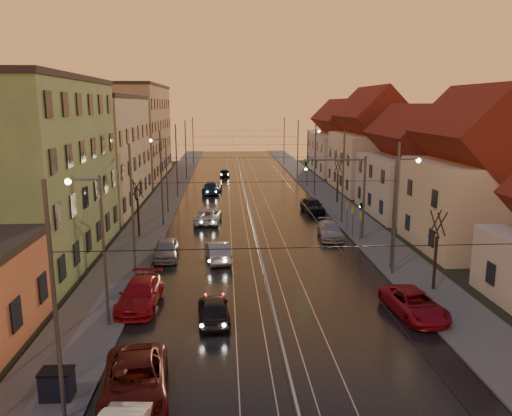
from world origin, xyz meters
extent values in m
plane|color=black|center=(0.00, 0.00, 0.00)|extent=(160.00, 160.00, 0.00)
cube|color=black|center=(0.00, 40.00, 0.02)|extent=(16.00, 120.00, 0.04)
cube|color=#4C4C4C|center=(-10.00, 40.00, 0.07)|extent=(4.00, 120.00, 0.15)
cube|color=#4C4C4C|center=(10.00, 40.00, 0.07)|extent=(4.00, 120.00, 0.15)
cube|color=gray|center=(-2.20, 40.00, 0.06)|extent=(0.06, 120.00, 0.03)
cube|color=gray|center=(-0.77, 40.00, 0.06)|extent=(0.06, 120.00, 0.03)
cube|color=gray|center=(0.77, 40.00, 0.06)|extent=(0.06, 120.00, 0.03)
cube|color=gray|center=(2.20, 40.00, 0.06)|extent=(0.06, 120.00, 0.03)
cube|color=#5F8A58|center=(-17.50, 14.00, 6.50)|extent=(10.00, 18.00, 13.00)
cube|color=#B5A78C|center=(-17.50, 34.00, 6.00)|extent=(10.00, 20.00, 12.00)
cube|color=tan|center=(-17.50, 58.00, 7.00)|extent=(10.00, 24.00, 14.00)
cube|color=beige|center=(17.00, 15.00, 3.50)|extent=(8.50, 10.00, 7.00)
pyramid|color=#5A1F14|center=(17.00, 15.00, 8.90)|extent=(8.67, 10.20, 3.80)
cube|color=beige|center=(17.00, 28.00, 3.00)|extent=(9.00, 12.00, 6.00)
pyramid|color=#5A1F14|center=(17.00, 28.00, 7.60)|extent=(9.18, 12.24, 3.20)
cube|color=beige|center=(17.00, 43.00, 3.75)|extent=(9.00, 14.00, 7.50)
pyramid|color=#5A1F14|center=(17.00, 43.00, 9.50)|extent=(9.18, 14.28, 4.00)
cube|color=beige|center=(17.00, 61.00, 3.25)|extent=(9.00, 16.00, 6.50)
pyramid|color=#5A1F14|center=(17.00, 61.00, 8.25)|extent=(9.18, 16.32, 3.50)
cylinder|color=#595B60|center=(-8.60, -6.00, 4.50)|extent=(0.16, 0.16, 9.00)
cylinder|color=#595B60|center=(-8.60, 9.00, 4.50)|extent=(0.16, 0.16, 9.00)
cylinder|color=#595B60|center=(8.60, 9.00, 4.50)|extent=(0.16, 0.16, 9.00)
cylinder|color=#595B60|center=(-8.60, 24.00, 4.50)|extent=(0.16, 0.16, 9.00)
cylinder|color=#595B60|center=(8.60, 24.00, 4.50)|extent=(0.16, 0.16, 9.00)
cylinder|color=#595B60|center=(-8.60, 39.00, 4.50)|extent=(0.16, 0.16, 9.00)
cylinder|color=#595B60|center=(8.60, 39.00, 4.50)|extent=(0.16, 0.16, 9.00)
cylinder|color=#595B60|center=(-8.60, 54.00, 4.50)|extent=(0.16, 0.16, 9.00)
cylinder|color=#595B60|center=(8.60, 54.00, 4.50)|extent=(0.16, 0.16, 9.00)
cylinder|color=#595B60|center=(-8.60, 72.00, 4.50)|extent=(0.16, 0.16, 9.00)
cylinder|color=#595B60|center=(8.60, 72.00, 4.50)|extent=(0.16, 0.16, 9.00)
cylinder|color=#595B60|center=(-8.80, 2.00, 4.00)|extent=(0.14, 0.14, 8.00)
cylinder|color=#595B60|center=(-9.60, 2.00, 7.80)|extent=(1.60, 0.10, 0.10)
sphere|color=#FFD88C|center=(-10.32, 2.00, 7.70)|extent=(0.32, 0.32, 0.32)
cylinder|color=#595B60|center=(8.80, 10.00, 4.00)|extent=(0.14, 0.14, 8.00)
cylinder|color=#595B60|center=(9.60, 10.00, 7.80)|extent=(1.60, 0.10, 0.10)
sphere|color=#FFD88C|center=(10.32, 10.00, 7.70)|extent=(0.32, 0.32, 0.32)
cylinder|color=#595B60|center=(-8.80, 30.00, 4.00)|extent=(0.14, 0.14, 8.00)
cylinder|color=#595B60|center=(-9.60, 30.00, 7.80)|extent=(1.60, 0.10, 0.10)
sphere|color=#FFD88C|center=(-10.32, 30.00, 7.70)|extent=(0.32, 0.32, 0.32)
cylinder|color=#595B60|center=(8.80, 46.00, 4.00)|extent=(0.14, 0.14, 8.00)
cylinder|color=#595B60|center=(9.60, 46.00, 7.80)|extent=(1.60, 0.10, 0.10)
sphere|color=#FFD88C|center=(10.32, 46.00, 7.70)|extent=(0.32, 0.32, 0.32)
cylinder|color=#595B60|center=(9.00, 18.00, 3.60)|extent=(0.20, 0.20, 7.20)
cylinder|color=#595B60|center=(6.40, 18.00, 6.90)|extent=(5.20, 0.14, 0.14)
imported|color=black|center=(4.00, 18.00, 6.30)|extent=(0.15, 0.18, 0.90)
sphere|color=#19FF3F|center=(4.00, 17.88, 6.15)|extent=(0.20, 0.20, 0.20)
cylinder|color=black|center=(-10.20, 20.00, 1.75)|extent=(0.18, 0.18, 3.50)
cylinder|color=black|center=(-9.97, 20.09, 4.30)|extent=(0.37, 0.92, 1.61)
cylinder|color=black|center=(-10.29, 20.23, 4.30)|extent=(0.91, 0.40, 1.61)
cylinder|color=black|center=(-10.43, 19.91, 4.30)|extent=(0.37, 0.92, 1.61)
cylinder|color=black|center=(-10.07, 19.78, 4.30)|extent=(0.84, 0.54, 1.62)
cylinder|color=black|center=(10.20, 6.00, 1.75)|extent=(0.18, 0.18, 3.50)
cylinder|color=black|center=(10.43, 6.09, 4.30)|extent=(0.37, 0.92, 1.61)
cylinder|color=black|center=(10.11, 6.23, 4.30)|extent=(0.91, 0.40, 1.61)
cylinder|color=black|center=(9.97, 5.91, 4.30)|extent=(0.37, 0.92, 1.61)
cylinder|color=black|center=(10.32, 5.78, 4.30)|extent=(0.84, 0.54, 1.62)
cylinder|color=black|center=(10.40, 34.00, 1.75)|extent=(0.18, 0.18, 3.50)
cylinder|color=black|center=(10.63, 34.09, 4.30)|extent=(0.37, 0.92, 1.61)
cylinder|color=black|center=(10.31, 34.23, 4.30)|extent=(0.91, 0.40, 1.61)
cylinder|color=black|center=(10.17, 33.91, 4.30)|extent=(0.37, 0.92, 1.61)
cylinder|color=black|center=(10.53, 33.78, 4.30)|extent=(0.84, 0.54, 1.62)
imported|color=black|center=(-3.35, 2.39, 0.69)|extent=(1.91, 4.17, 1.39)
imported|color=#99999E|center=(-3.27, 12.94, 0.73)|extent=(2.15, 4.63, 1.47)
imported|color=#B9B9B9|center=(-4.36, 25.08, 0.71)|extent=(2.74, 5.29, 1.42)
imported|color=navy|center=(-4.37, 41.49, 0.78)|extent=(2.76, 5.57, 1.56)
imported|color=black|center=(-2.72, 56.35, 0.66)|extent=(1.56, 3.87, 1.32)
imported|color=#53120E|center=(-6.27, -4.64, 0.76)|extent=(3.17, 5.75, 1.53)
imported|color=#A31017|center=(-7.60, 4.62, 0.76)|extent=(2.32, 5.30, 1.51)
imported|color=#A0A0A5|center=(-7.14, 13.72, 0.74)|extent=(1.96, 4.43, 1.48)
imported|color=maroon|center=(7.60, 2.42, 0.69)|extent=(2.88, 5.21, 1.38)
imported|color=#A4A4AA|center=(6.41, 18.82, 0.69)|extent=(2.32, 4.92, 1.39)
imported|color=black|center=(6.63, 29.09, 0.79)|extent=(2.37, 4.81, 1.58)
cube|color=black|center=(-9.28, -4.60, 0.70)|extent=(1.21, 0.82, 1.10)
camera|label=1|loc=(-2.64, -22.61, 11.41)|focal=35.00mm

